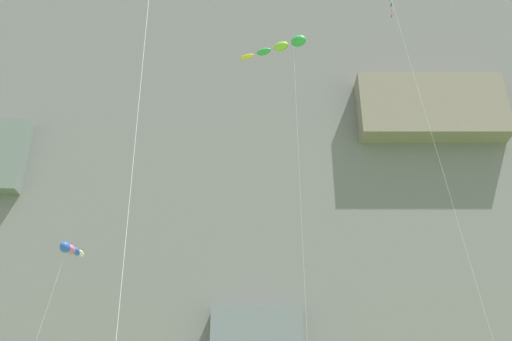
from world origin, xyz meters
TOP-DOWN VIEW (x-y plane):
  - cliff_face at (0.00, 66.01)m, footprint 180.00×30.21m
  - kite_windsock_low_left at (2.00, 29.91)m, footprint 5.36×3.22m
  - kite_windsock_mid_left at (-12.51, 31.26)m, footprint 2.34×4.91m

SIDE VIEW (x-z plane):
  - kite_windsock_mid_left at x=-12.51m, z-range 7.47..23.81m
  - kite_windsock_low_left at x=2.00m, z-range 15.62..47.84m
  - cliff_face at x=0.00m, z-range -0.01..71.52m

